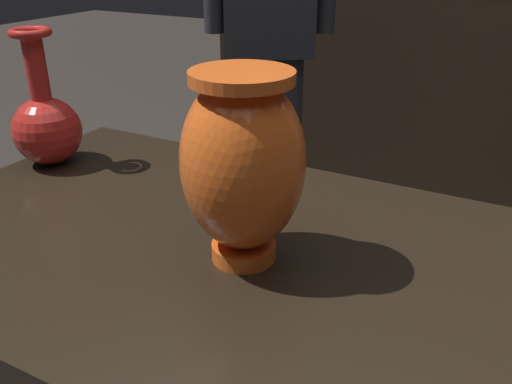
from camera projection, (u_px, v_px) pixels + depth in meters
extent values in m
cube|color=black|center=(268.00, 270.00, 0.77)|extent=(1.20, 0.64, 0.05)
cube|color=black|center=(467.00, 100.00, 2.66)|extent=(2.60, 0.40, 0.95)
cylinder|color=#E55B1E|center=(244.00, 250.00, 0.75)|extent=(0.09, 0.09, 0.02)
ellipsoid|color=#E55B1E|center=(243.00, 164.00, 0.69)|extent=(0.16, 0.16, 0.24)
cylinder|color=#E55B1E|center=(242.00, 77.00, 0.64)|extent=(0.13, 0.13, 0.02)
sphere|color=red|center=(47.00, 131.00, 1.04)|extent=(0.13, 0.13, 0.13)
cylinder|color=red|center=(36.00, 69.00, 0.99)|extent=(0.04, 0.04, 0.13)
torus|color=red|center=(30.00, 32.00, 0.96)|extent=(0.08, 0.08, 0.02)
cylinder|color=#232328|center=(287.00, 157.00, 2.16)|extent=(0.11, 0.11, 0.81)
cylinder|color=#232328|center=(249.00, 157.00, 2.16)|extent=(0.11, 0.11, 0.81)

